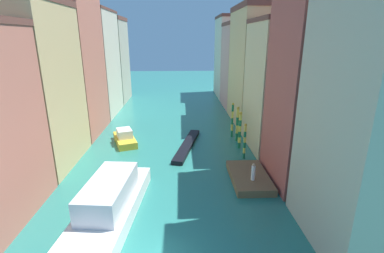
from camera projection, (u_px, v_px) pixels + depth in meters
name	position (u px, v px, depth m)	size (l,w,h in m)	color
ground_plane	(171.00, 131.00, 40.36)	(154.00, 154.00, 0.00)	#28756B
building_left_1	(36.00, 86.00, 27.82)	(6.23, 10.12, 16.38)	#DBB77A
building_left_2	(72.00, 61.00, 37.03)	(6.23, 10.07, 19.54)	#C6705B
building_left_3	(96.00, 64.00, 47.49)	(6.23, 10.84, 17.18)	beige
building_left_4	(110.00, 60.00, 57.72)	(6.23, 9.70, 16.67)	#BCB299
building_right_0	(382.00, 88.00, 15.89)	(6.23, 8.18, 20.01)	#BCB299
building_right_1	(314.00, 83.00, 23.96)	(6.23, 7.54, 18.08)	#B25147
building_right_2	(278.00, 86.00, 32.71)	(6.23, 9.10, 14.83)	beige
building_right_3	(255.00, 66.00, 42.54)	(6.23, 12.05, 17.27)	#DBB77A
building_right_4	(240.00, 66.00, 53.14)	(6.23, 9.67, 15.42)	tan
building_right_5	(231.00, 57.00, 62.89)	(6.23, 11.40, 17.30)	beige
waterfront_dock	(249.00, 177.00, 26.39)	(3.34, 6.17, 0.66)	brown
person_on_dock	(253.00, 172.00, 24.98)	(0.36, 0.36, 1.59)	white
mooring_pole_0	(245.00, 141.00, 30.75)	(0.30, 0.30, 3.99)	#197247
mooring_pole_1	(240.00, 130.00, 33.55)	(0.38, 0.38, 4.53)	#197247
mooring_pole_2	(237.00, 124.00, 35.97)	(0.37, 0.37, 4.52)	#197247
mooring_pole_3	(232.00, 120.00, 37.46)	(0.31, 0.31, 4.66)	#197247
vaporetto_white	(110.00, 203.00, 20.73)	(4.72, 12.01, 3.03)	white
gondola_black	(187.00, 145.00, 34.47)	(3.65, 10.72, 0.48)	black
motorboat_0	(125.00, 138.00, 35.61)	(3.87, 5.79, 1.85)	gold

